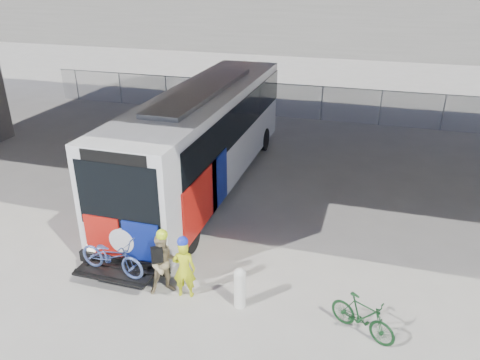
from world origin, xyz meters
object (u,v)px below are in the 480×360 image
at_px(bollard, 240,286).
at_px(cyclist_tan, 164,263).
at_px(bus, 205,131).
at_px(bike_parked, 363,316).
at_px(cyclist_hivis, 184,268).

xyz_separation_m(bollard, cyclist_tan, (-1.94, -0.00, 0.27)).
bearing_deg(bus, cyclist_tan, -78.51).
distance_m(bollard, cyclist_tan, 1.96).
bearing_deg(bus, bike_parked, -46.62).
relative_size(cyclist_hivis, bike_parked, 1.06).
bearing_deg(bike_parked, bus, 71.23).
height_order(cyclist_tan, bike_parked, cyclist_tan).
relative_size(cyclist_hivis, cyclist_tan, 0.94).
bearing_deg(bollard, cyclist_tan, -179.90).
height_order(bollard, bike_parked, bollard).
xyz_separation_m(bus, cyclist_hivis, (1.82, -6.31, -1.29)).
bearing_deg(cyclist_hivis, bollard, 169.07).
distance_m(bus, cyclist_tan, 6.57).
distance_m(bollard, cyclist_hivis, 1.43).
bearing_deg(bike_parked, cyclist_tan, 116.47).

